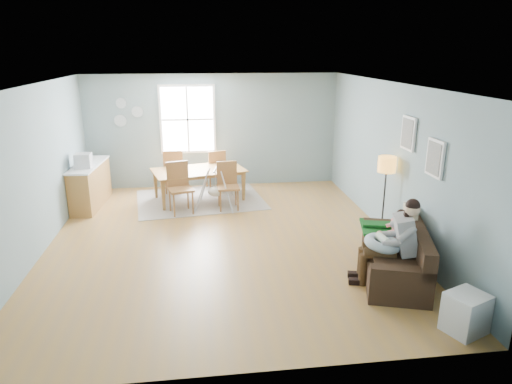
{
  "coord_description": "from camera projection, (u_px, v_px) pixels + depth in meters",
  "views": [
    {
      "loc": [
        -0.37,
        -7.46,
        3.23
      ],
      "look_at": [
        0.54,
        -0.39,
        1.0
      ],
      "focal_mm": 32.0,
      "sensor_mm": 36.0,
      "label": 1
    }
  ],
  "objects": [
    {
      "name": "room",
      "position": [
        220.0,
        102.0,
        7.35
      ],
      "size": [
        8.4,
        9.4,
        3.9
      ],
      "color": "#AE7D3D"
    },
    {
      "name": "window",
      "position": [
        188.0,
        119.0,
        10.78
      ],
      "size": [
        1.32,
        0.08,
        1.62
      ],
      "color": "white",
      "rests_on": "room"
    },
    {
      "name": "pictures",
      "position": [
        421.0,
        145.0,
        6.88
      ],
      "size": [
        0.05,
        1.34,
        0.74
      ],
      "color": "white",
      "rests_on": "room"
    },
    {
      "name": "wall_plates",
      "position": [
        126.0,
        113.0,
        10.56
      ],
      "size": [
        0.67,
        0.02,
        0.66
      ],
      "color": "#93A6B1",
      "rests_on": "room"
    },
    {
      "name": "sofa",
      "position": [
        398.0,
        258.0,
        6.77
      ],
      "size": [
        1.35,
        2.07,
        0.78
      ],
      "color": "black",
      "rests_on": "room"
    },
    {
      "name": "green_throw",
      "position": [
        389.0,
        228.0,
        7.31
      ],
      "size": [
        1.03,
        0.91,
        0.04
      ],
      "primitive_type": "cube",
      "rotation": [
        0.0,
        0.0,
        -0.25
      ],
      "color": "#125221",
      "rests_on": "sofa"
    },
    {
      "name": "beige_pillow",
      "position": [
        410.0,
        220.0,
        7.08
      ],
      "size": [
        0.21,
        0.46,
        0.45
      ],
      "primitive_type": "cube",
      "rotation": [
        0.0,
        0.0,
        -0.2
      ],
      "color": "beige",
      "rests_on": "sofa"
    },
    {
      "name": "father",
      "position": [
        394.0,
        239.0,
        6.41
      ],
      "size": [
        0.98,
        0.58,
        1.29
      ],
      "color": "gray",
      "rests_on": "sofa"
    },
    {
      "name": "nursing_pillow",
      "position": [
        383.0,
        243.0,
        6.45
      ],
      "size": [
        0.67,
        0.66,
        0.21
      ],
      "primitive_type": "torus",
      "rotation": [
        0.0,
        0.14,
        -0.3
      ],
      "color": "#A2B9CA",
      "rests_on": "father"
    },
    {
      "name": "infant",
      "position": [
        382.0,
        238.0,
        6.47
      ],
      "size": [
        0.13,
        0.33,
        0.12
      ],
      "color": "silver",
      "rests_on": "nursing_pillow"
    },
    {
      "name": "toddler",
      "position": [
        394.0,
        229.0,
        6.84
      ],
      "size": [
        0.52,
        0.36,
        0.78
      ],
      "color": "white",
      "rests_on": "sofa"
    },
    {
      "name": "floor_lamp",
      "position": [
        386.0,
        171.0,
        7.78
      ],
      "size": [
        0.3,
        0.3,
        1.5
      ],
      "color": "black",
      "rests_on": "room"
    },
    {
      "name": "storage_cube",
      "position": [
        465.0,
        313.0,
        5.39
      ],
      "size": [
        0.56,
        0.54,
        0.49
      ],
      "color": "silver",
      "rests_on": "room"
    },
    {
      "name": "rug",
      "position": [
        200.0,
        200.0,
        10.25
      ],
      "size": [
        2.98,
        2.42,
        0.01
      ],
      "primitive_type": "cube",
      "rotation": [
        0.0,
        0.0,
        0.13
      ],
      "color": "#9D978F",
      "rests_on": "room"
    },
    {
      "name": "dining_table",
      "position": [
        200.0,
        185.0,
        10.14
      ],
      "size": [
        2.19,
        1.56,
        0.69
      ],
      "primitive_type": "imported",
      "rotation": [
        0.0,
        0.0,
        0.26
      ],
      "color": "olive",
      "rests_on": "rug"
    },
    {
      "name": "chair_sw",
      "position": [
        179.0,
        184.0,
        9.32
      ],
      "size": [
        0.58,
        0.58,
        1.05
      ],
      "color": "brown",
      "rests_on": "rug"
    },
    {
      "name": "chair_se",
      "position": [
        228.0,
        182.0,
        9.58
      ],
      "size": [
        0.47,
        0.47,
        0.99
      ],
      "color": "brown",
      "rests_on": "rug"
    },
    {
      "name": "chair_nw",
      "position": [
        174.0,
        168.0,
        10.56
      ],
      "size": [
        0.48,
        0.48,
        1.03
      ],
      "color": "brown",
      "rests_on": "rug"
    },
    {
      "name": "chair_ne",
      "position": [
        216.0,
        167.0,
        10.83
      ],
      "size": [
        0.52,
        0.52,
        0.97
      ],
      "color": "brown",
      "rests_on": "rug"
    },
    {
      "name": "counter",
      "position": [
        90.0,
        185.0,
        9.75
      ],
      "size": [
        0.61,
        1.68,
        0.92
      ],
      "color": "olive",
      "rests_on": "room"
    },
    {
      "name": "monitor",
      "position": [
        83.0,
        161.0,
        9.27
      ],
      "size": [
        0.31,
        0.3,
        0.3
      ],
      "color": "silver",
      "rests_on": "counter"
    },
    {
      "name": "baby_swing",
      "position": [
        216.0,
        191.0,
        9.64
      ],
      "size": [
        0.95,
        0.96,
        0.84
      ],
      "color": "silver",
      "rests_on": "room"
    }
  ]
}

